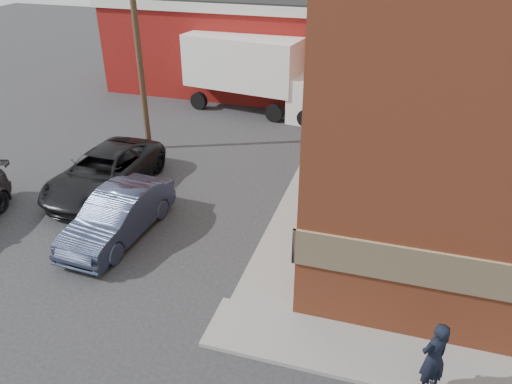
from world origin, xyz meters
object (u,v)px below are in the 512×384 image
Objects in this scene: warehouse at (250,40)px; box_truck at (257,70)px; utility_pole at (138,45)px; man at (434,358)px; suv_a at (104,172)px; sedan at (118,216)px.

warehouse reaches higher than box_truck.
utility_pole reaches higher than man.
warehouse is 11.27m from utility_pole.
man is at bearing -25.97° from suv_a.
box_truck is at bearing 75.54° from suv_a.
warehouse is 2.82× the size of suv_a.
sedan is (2.53, -6.92, -3.95)m from utility_pole.
utility_pole is 1.86× the size of sedan.
suv_a is (0.32, -4.19, -3.94)m from utility_pole.
sedan is at bearing -85.15° from box_truck.
suv_a is (-2.20, 2.73, 0.01)m from sedan.
man reaches higher than suv_a.
warehouse is 24.25m from man.
suv_a is 0.68× the size of box_truck.
warehouse reaches higher than man.
man is 10.60m from sedan.
man is at bearing -53.16° from box_truck.
box_truck is at bearing -99.91° from man.
man is at bearing -16.75° from sedan.
box_truck is (-9.12, 16.87, 1.25)m from man.
man is 0.40× the size of sedan.
utility_pole is 7.56m from box_truck.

